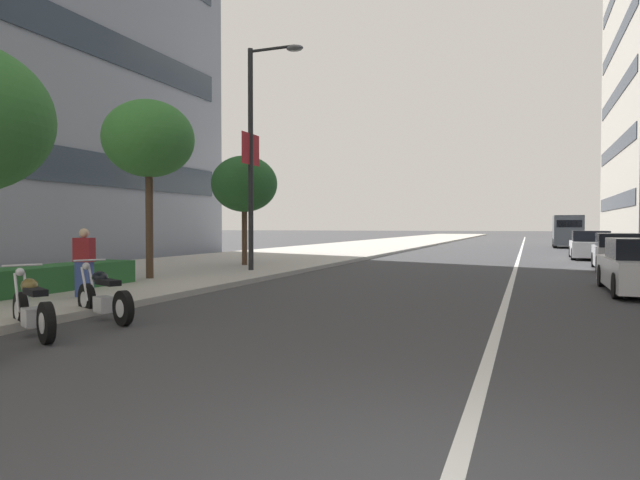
% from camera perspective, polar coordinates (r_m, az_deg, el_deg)
% --- Properties ---
extents(sidewalk_right_plaza, '(160.00, 9.53, 0.15)m').
position_cam_1_polar(sidewalk_right_plaza, '(35.52, 0.31, -1.19)').
color(sidewalk_right_plaza, '#B2ADA3').
rests_on(sidewalk_right_plaza, ground).
extents(lane_centre_stripe, '(110.00, 0.16, 0.01)m').
position_cam_1_polar(lane_centre_stripe, '(38.27, 20.14, -1.19)').
color(lane_centre_stripe, silver).
rests_on(lane_centre_stripe, ground).
extents(motorcycle_by_sign_pole, '(1.14, 1.97, 1.09)m').
position_cam_1_polar(motorcycle_by_sign_pole, '(9.72, -27.75, -6.41)').
color(motorcycle_by_sign_pole, black).
rests_on(motorcycle_by_sign_pole, ground).
extents(motorcycle_under_tarp, '(1.06, 2.04, 1.08)m').
position_cam_1_polar(motorcycle_under_tarp, '(10.76, -21.60, -5.60)').
color(motorcycle_under_tarp, black).
rests_on(motorcycle_under_tarp, ground).
extents(car_lead_in_lane, '(4.48, 2.06, 1.44)m').
position_cam_1_polar(car_lead_in_lane, '(24.09, 28.85, -1.17)').
color(car_lead_in_lane, '#B7B7BC').
rests_on(car_lead_in_lane, ground).
extents(car_approaching_light, '(4.43, 2.01, 1.47)m').
position_cam_1_polar(car_approaching_light, '(31.74, 26.29, -0.56)').
color(car_approaching_light, silver).
rests_on(car_approaching_light, ground).
extents(delivery_van_ahead, '(5.55, 2.24, 2.55)m').
position_cam_1_polar(delivery_van_ahead, '(47.95, 24.36, 0.91)').
color(delivery_van_ahead, '#4C5156').
rests_on(delivery_van_ahead, ground).
extents(street_lamp_with_banners, '(1.26, 2.10, 7.82)m').
position_cam_1_polar(street_lamp_with_banners, '(19.70, -6.47, 10.54)').
color(street_lamp_with_banners, '#232326').
rests_on(street_lamp_with_banners, sidewalk_right_plaza).
extents(clipped_hedge_bed, '(4.64, 1.10, 0.61)m').
position_cam_1_polar(clipped_hedge_bed, '(14.89, -26.02, -3.54)').
color(clipped_hedge_bed, '#28602D').
rests_on(clipped_hedge_bed, sidewalk_right_plaza).
extents(street_tree_mid_sidewalk, '(2.69, 2.69, 5.31)m').
position_cam_1_polar(street_tree_mid_sidewalk, '(17.34, -17.40, 9.95)').
color(street_tree_mid_sidewalk, '#473323').
rests_on(street_tree_mid_sidewalk, sidewalk_right_plaza).
extents(street_tree_far_plaza, '(2.65, 2.65, 4.39)m').
position_cam_1_polar(street_tree_far_plaza, '(22.31, -7.88, 5.77)').
color(street_tree_far_plaza, '#473323').
rests_on(street_tree_far_plaza, sidewalk_right_plaza).
extents(pedestrian_on_plaza, '(0.33, 0.44, 1.51)m').
position_cam_1_polar(pedestrian_on_plaza, '(13.20, -23.33, -2.18)').
color(pedestrian_on_plaza, '#33478C').
rests_on(pedestrian_on_plaza, sidewalk_right_plaza).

